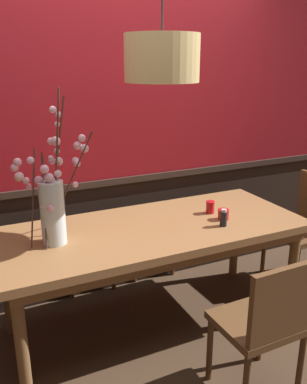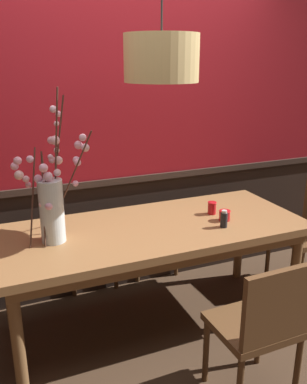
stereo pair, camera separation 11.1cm
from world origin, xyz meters
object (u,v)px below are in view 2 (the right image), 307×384
Objects in this scene: chair_near_side_right at (262,323)px; candle_holder_nearer_edge at (212,208)px; candle_holder_nearer_center at (225,215)px; chair_far_side_right at (148,212)px; vase_with_blossoms at (52,202)px; condiment_bottle at (224,219)px; pendant_lamp at (161,58)px; dining_table at (153,237)px; chair_far_side_left at (87,226)px.

chair_near_side_right is 0.99m from candle_holder_nearer_edge.
candle_holder_nearer_edge is (-0.02, 0.15, 0.01)m from candle_holder_nearer_center.
chair_far_side_right reaches higher than chair_near_side_right.
chair_far_side_right is at bearing 40.31° from vase_with_blossoms.
candle_holder_nearer_edge is at bearing 0.71° from vase_with_blossoms.
pendant_lamp reaches higher than condiment_bottle.
dining_table is 0.88m from chair_far_side_left.
pendant_lamp reaches higher than candle_holder_nearer_center.
pendant_lamp is (-0.25, 0.79, 1.35)m from chair_near_side_right.
candle_holder_nearer_center is 0.15m from candle_holder_nearer_edge.
chair_far_side_left is at bearing 107.51° from chair_near_side_right.
candle_holder_nearer_edge is at bearing 15.06° from pendant_lamp.
pendant_lamp is at bearing 163.42° from condiment_bottle.
candle_holder_nearer_center is 1.15m from pendant_lamp.
dining_table is 25.59× the size of candle_holder_nearer_center.
condiment_bottle is at bearing -24.87° from dining_table.
condiment_bottle reaches higher than chair_far_side_left.
chair_far_side_left is at bearing 108.01° from dining_table.
candle_holder_nearer_center is at bearing -78.31° from chair_far_side_right.
chair_far_side_left is at bearing -177.36° from chair_far_side_right.
vase_with_blossoms is 1.12m from condiment_bottle.
dining_table is at bearing 155.13° from condiment_bottle.
chair_far_side_right is 1.34m from vase_with_blossoms.
chair_far_side_left is at bearing 63.75° from vase_with_blossoms.
condiment_bottle is (0.69, -1.02, 0.32)m from chair_far_side_left.
chair_far_side_right reaches higher than dining_table.
chair_far_side_left is 1.23m from candle_holder_nearer_center.
candle_holder_nearer_edge is 0.25m from condiment_bottle.
chair_near_side_right is 0.91× the size of chair_far_side_right.
dining_table is 1.90× the size of pendant_lamp.
chair_near_side_right is 10.74× the size of candle_holder_nearer_center.
chair_near_side_right is at bearing -72.49° from chair_far_side_left.
candle_holder_nearer_edge is 0.08× the size of pendant_lamp.
vase_with_blossoms is at bearing -116.25° from chair_far_side_left.
candle_holder_nearer_edge is at bearing 5.72° from dining_table.
chair_far_side_left is 1.27m from condiment_bottle.
chair_near_side_right reaches higher than dining_table.
chair_far_side_left is 0.57m from chair_far_side_right.
condiment_bottle is at bearing 76.41° from chair_near_side_right.
pendant_lamp reaches higher than vase_with_blossoms.
candle_holder_nearer_center is at bearing -11.03° from dining_table.
candle_holder_nearer_center is (1.15, -0.13, -0.21)m from vase_with_blossoms.
chair_far_side_right is 1.03× the size of vase_with_blossoms.
pendant_lamp is (0.02, -0.08, 1.16)m from dining_table.
dining_table is 0.93m from chair_near_side_right.
chair_far_side_left reaches higher than candle_holder_nearer_edge.
pendant_lamp reaches higher than candle_holder_nearer_edge.
dining_table is at bearing -2.98° from vase_with_blossoms.
condiment_bottle reaches higher than chair_near_side_right.
chair_far_side_right is at bearing 101.69° from candle_holder_nearer_center.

